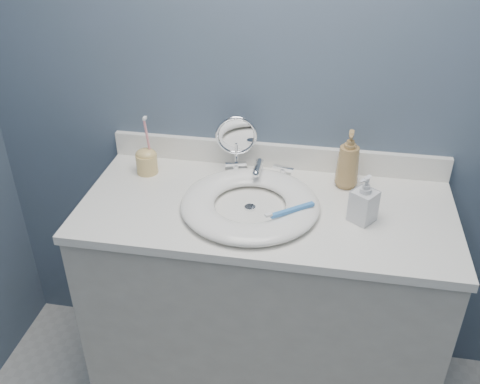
% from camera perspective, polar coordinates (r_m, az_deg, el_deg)
% --- Properties ---
extents(back_wall, '(2.20, 0.02, 2.40)m').
position_cam_1_polar(back_wall, '(1.85, 4.26, 11.58)').
color(back_wall, '#4D5D73').
rests_on(back_wall, ground).
extents(vanity_cabinet, '(1.20, 0.55, 0.85)m').
position_cam_1_polar(vanity_cabinet, '(2.04, 2.50, -12.15)').
color(vanity_cabinet, beige).
rests_on(vanity_cabinet, ground).
extents(countertop, '(1.22, 0.57, 0.03)m').
position_cam_1_polar(countertop, '(1.76, 2.83, -1.81)').
color(countertop, white).
rests_on(countertop, vanity_cabinet).
extents(backsplash, '(1.22, 0.02, 0.09)m').
position_cam_1_polar(backsplash, '(1.95, 3.91, 3.88)').
color(backsplash, white).
rests_on(backsplash, countertop).
extents(basin, '(0.45, 0.45, 0.04)m').
position_cam_1_polar(basin, '(1.72, 1.08, -1.26)').
color(basin, white).
rests_on(basin, countertop).
extents(drain, '(0.04, 0.04, 0.01)m').
position_cam_1_polar(drain, '(1.73, 1.07, -1.67)').
color(drain, silver).
rests_on(drain, countertop).
extents(faucet, '(0.25, 0.13, 0.07)m').
position_cam_1_polar(faucet, '(1.88, 2.03, 2.20)').
color(faucet, silver).
rests_on(faucet, countertop).
extents(makeup_mirror, '(0.15, 0.08, 0.22)m').
position_cam_1_polar(makeup_mirror, '(1.89, -0.40, 5.37)').
color(makeup_mirror, silver).
rests_on(makeup_mirror, countertop).
extents(soap_bottle_amber, '(0.08, 0.08, 0.21)m').
position_cam_1_polar(soap_bottle_amber, '(1.84, 11.50, 3.43)').
color(soap_bottle_amber, '#A07D48').
rests_on(soap_bottle_amber, countertop).
extents(soap_bottle_clear, '(0.10, 0.10, 0.16)m').
position_cam_1_polar(soap_bottle_clear, '(1.68, 13.13, -0.72)').
color(soap_bottle_clear, silver).
rests_on(soap_bottle_clear, countertop).
extents(toothbrush_holder, '(0.08, 0.08, 0.22)m').
position_cam_1_polar(toothbrush_holder, '(1.94, -9.93, 3.38)').
color(toothbrush_holder, '#DBB86D').
rests_on(toothbrush_holder, countertop).
extents(toothbrush_lying, '(0.15, 0.12, 0.02)m').
position_cam_1_polar(toothbrush_lying, '(1.65, 5.40, -1.98)').
color(toothbrush_lying, '#3A80CE').
rests_on(toothbrush_lying, basin).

